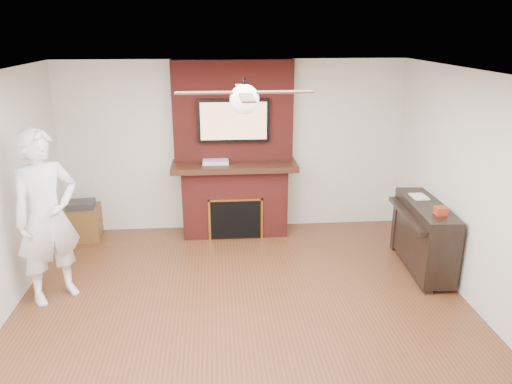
{
  "coord_description": "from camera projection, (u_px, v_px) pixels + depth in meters",
  "views": [
    {
      "loc": [
        -0.27,
        -4.4,
        2.93
      ],
      "look_at": [
        0.18,
        0.9,
        1.16
      ],
      "focal_mm": 35.0,
      "sensor_mm": 36.0,
      "label": 1
    }
  ],
  "objects": [
    {
      "name": "room_shell",
      "position": [
        245.0,
        213.0,
        4.71
      ],
      "size": [
        5.36,
        5.86,
        2.86
      ],
      "color": "#502B17",
      "rests_on": "ground"
    },
    {
      "name": "fireplace",
      "position": [
        234.0,
        167.0,
        7.2
      ],
      "size": [
        1.78,
        0.64,
        2.5
      ],
      "color": "maroon",
      "rests_on": "ground"
    },
    {
      "name": "tv",
      "position": [
        234.0,
        121.0,
        6.94
      ],
      "size": [
        1.0,
        0.08,
        0.6
      ],
      "color": "black",
      "rests_on": "fireplace"
    },
    {
      "name": "ceiling_fan",
      "position": [
        244.0,
        98.0,
        4.37
      ],
      "size": [
        1.21,
        1.21,
        0.31
      ],
      "color": "black",
      "rests_on": "room_shell"
    },
    {
      "name": "person",
      "position": [
        47.0,
        217.0,
        5.38
      ],
      "size": [
        0.85,
        0.82,
        1.94
      ],
      "primitive_type": "imported",
      "rotation": [
        0.0,
        0.0,
        0.69
      ],
      "color": "white",
      "rests_on": "ground"
    },
    {
      "name": "side_table",
      "position": [
        83.0,
        221.0,
        7.19
      ],
      "size": [
        0.52,
        0.52,
        0.56
      ],
      "rotation": [
        0.0,
        0.0,
        0.08
      ],
      "color": "brown",
      "rests_on": "ground"
    },
    {
      "name": "piano",
      "position": [
        423.0,
        235.0,
        6.2
      ],
      "size": [
        0.57,
        1.35,
        0.96
      ],
      "rotation": [
        0.0,
        0.0,
        -0.06
      ],
      "color": "black",
      "rests_on": "ground"
    },
    {
      "name": "cable_box",
      "position": [
        216.0,
        162.0,
        7.05
      ],
      "size": [
        0.36,
        0.21,
        0.05
      ],
      "primitive_type": "cube",
      "rotation": [
        0.0,
        0.0,
        0.0
      ],
      "color": "silver",
      "rests_on": "fireplace"
    },
    {
      "name": "candle_orange",
      "position": [
        224.0,
        232.0,
        7.31
      ],
      "size": [
        0.07,
        0.07,
        0.12
      ],
      "primitive_type": "cylinder",
      "color": "#B96015",
      "rests_on": "ground"
    },
    {
      "name": "candle_green",
      "position": [
        232.0,
        233.0,
        7.34
      ],
      "size": [
        0.07,
        0.07,
        0.08
      ],
      "primitive_type": "cylinder",
      "color": "#527F32",
      "rests_on": "ground"
    },
    {
      "name": "candle_cream",
      "position": [
        241.0,
        234.0,
        7.28
      ],
      "size": [
        0.08,
        0.08,
        0.09
      ],
      "primitive_type": "cylinder",
      "color": "beige",
      "rests_on": "ground"
    },
    {
      "name": "candle_blue",
      "position": [
        254.0,
        233.0,
        7.33
      ],
      "size": [
        0.06,
        0.06,
        0.07
      ],
      "primitive_type": "cylinder",
      "color": "#305B90",
      "rests_on": "ground"
    }
  ]
}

